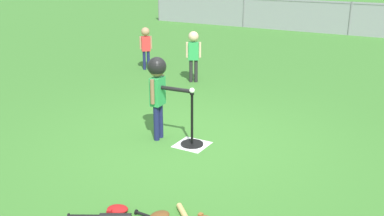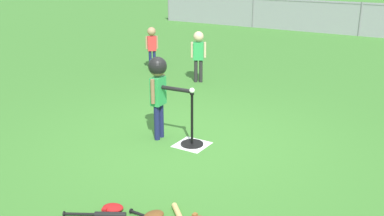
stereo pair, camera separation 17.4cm
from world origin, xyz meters
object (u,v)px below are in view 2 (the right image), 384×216
(spare_bat_black, at_px, (104,215))
(glove_near_bats, at_px, (154,216))
(batter_child, at_px, (158,81))
(fielder_deep_right, at_px, (198,50))
(spare_bat_wood, at_px, (179,215))
(baseball_on_tee, at_px, (192,91))
(fielder_near_left, at_px, (152,42))
(batting_tee, at_px, (192,136))
(glove_tossed_aside, at_px, (113,208))

(spare_bat_black, height_order, glove_near_bats, glove_near_bats)
(batter_child, height_order, spare_bat_black, batter_child)
(batter_child, bearing_deg, fielder_deep_right, 110.75)
(spare_bat_wood, relative_size, spare_bat_black, 0.79)
(baseball_on_tee, bearing_deg, fielder_near_left, 133.54)
(fielder_near_left, height_order, spare_bat_wood, fielder_near_left)
(batting_tee, distance_m, glove_near_bats, 1.90)
(baseball_on_tee, distance_m, glove_near_bats, 2.05)
(baseball_on_tee, xyz_separation_m, glove_tossed_aside, (0.20, -1.90, -0.77))
(baseball_on_tee, height_order, glove_tossed_aside, baseball_on_tee)
(fielder_deep_right, bearing_deg, glove_near_bats, -63.93)
(spare_bat_black, bearing_deg, spare_bat_wood, 30.57)
(baseball_on_tee, distance_m, spare_bat_black, 2.18)
(batting_tee, xyz_separation_m, glove_near_bats, (0.65, -1.79, -0.09))
(baseball_on_tee, distance_m, batter_child, 0.54)
(batting_tee, bearing_deg, glove_tossed_aside, -83.93)
(batting_tee, relative_size, glove_tossed_aside, 2.87)
(batting_tee, distance_m, baseball_on_tee, 0.67)
(fielder_near_left, bearing_deg, baseball_on_tee, -46.46)
(baseball_on_tee, height_order, spare_bat_black, baseball_on_tee)
(fielder_deep_right, relative_size, glove_near_bats, 4.15)
(baseball_on_tee, bearing_deg, spare_bat_black, -84.29)
(batting_tee, bearing_deg, baseball_on_tee, 180.00)
(fielder_near_left, xyz_separation_m, fielder_deep_right, (1.54, -0.43, 0.05))
(spare_bat_wood, bearing_deg, glove_tossed_aside, -158.90)
(spare_bat_wood, bearing_deg, spare_bat_black, -149.43)
(glove_tossed_aside, bearing_deg, fielder_near_left, 122.89)
(batting_tee, relative_size, fielder_near_left, 0.76)
(fielder_near_left, bearing_deg, batter_child, -51.94)
(batter_child, bearing_deg, baseball_on_tee, 4.61)
(baseball_on_tee, bearing_deg, fielder_deep_right, 119.45)
(fielder_deep_right, distance_m, glove_tossed_aside, 5.23)
(glove_near_bats, xyz_separation_m, glove_tossed_aside, (-0.45, -0.11, 0.00))
(batter_child, height_order, fielder_deep_right, batter_child)
(batter_child, xyz_separation_m, fielder_near_left, (-2.67, 3.41, -0.22))
(batting_tee, distance_m, spare_bat_wood, 1.86)
(batting_tee, height_order, glove_near_bats, batting_tee)
(baseball_on_tee, xyz_separation_m, fielder_deep_right, (-1.66, 2.94, -0.10))
(fielder_deep_right, xyz_separation_m, glove_tossed_aside, (1.86, -4.84, -0.66))
(spare_bat_wood, bearing_deg, batting_tee, 117.67)
(baseball_on_tee, xyz_separation_m, spare_bat_black, (0.20, -2.03, -0.77))
(glove_near_bats, bearing_deg, fielder_near_left, 126.78)
(fielder_deep_right, height_order, spare_bat_wood, fielder_deep_right)
(batting_tee, relative_size, baseball_on_tee, 10.31)
(fielder_near_left, relative_size, glove_tossed_aside, 3.79)
(baseball_on_tee, height_order, glove_near_bats, baseball_on_tee)
(glove_near_bats, bearing_deg, batter_child, 124.15)
(baseball_on_tee, xyz_separation_m, glove_near_bats, (0.65, -1.79, -0.77))
(batting_tee, xyz_separation_m, spare_bat_wood, (0.86, -1.64, -0.10))
(batting_tee, relative_size, batter_child, 0.63)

